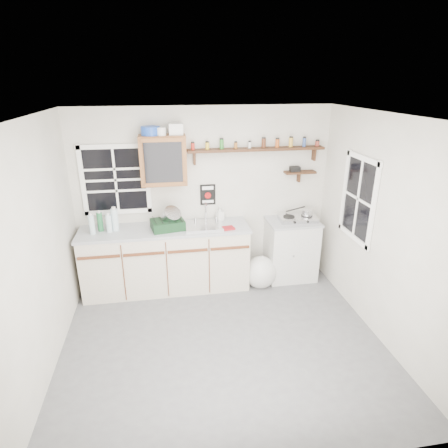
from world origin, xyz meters
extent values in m
cube|color=#515154|center=(0.00, 0.00, -0.01)|extent=(3.60, 3.20, 0.02)
cube|color=silver|center=(0.00, 0.00, 2.51)|extent=(3.60, 3.20, 0.02)
cube|color=#B5B1A2|center=(-1.81, 0.00, 1.25)|extent=(0.02, 3.20, 2.50)
cube|color=#B5B1A2|center=(1.81, 0.00, 1.25)|extent=(0.02, 3.20, 2.50)
cube|color=#B5B1A2|center=(0.00, 1.61, 1.25)|extent=(3.60, 0.02, 2.50)
cube|color=#B5B1A2|center=(0.00, -1.61, 1.25)|extent=(3.60, 0.02, 2.50)
cube|color=#B9AD99|center=(-0.58, 1.30, 0.44)|extent=(2.27, 0.60, 0.88)
cube|color=#999BA1|center=(-0.58, 1.30, 0.90)|extent=(2.31, 0.62, 0.04)
cube|color=#572C17|center=(-1.44, 0.99, 0.70)|extent=(0.53, 0.02, 0.03)
cube|color=#572C17|center=(-0.87, 0.99, 0.70)|extent=(0.53, 0.02, 0.03)
cube|color=#572C17|center=(-0.30, 0.99, 0.70)|extent=(0.53, 0.02, 0.03)
cube|color=#572C17|center=(0.27, 0.99, 0.70)|extent=(0.53, 0.02, 0.03)
cube|color=beige|center=(1.25, 1.33, 0.44)|extent=(0.70, 0.55, 0.88)
cube|color=#999BA1|center=(1.25, 1.33, 0.90)|extent=(0.73, 0.57, 0.03)
cube|color=silver|center=(-0.05, 1.30, 0.93)|extent=(0.52, 0.44, 0.03)
cylinder|color=silver|center=(0.00, 1.46, 1.06)|extent=(0.02, 0.02, 0.28)
cylinder|color=silver|center=(0.00, 1.40, 1.19)|extent=(0.02, 0.14, 0.02)
cube|color=brown|center=(-0.55, 1.45, 1.82)|extent=(0.60, 0.30, 0.65)
cube|color=black|center=(-0.55, 1.29, 1.82)|extent=(0.48, 0.02, 0.52)
cylinder|color=#1A41AB|center=(-0.69, 1.45, 2.21)|extent=(0.24, 0.24, 0.11)
cube|color=silver|center=(-0.37, 1.45, 2.22)|extent=(0.18, 0.15, 0.14)
cylinder|color=silver|center=(-0.55, 1.40, 2.20)|extent=(0.12, 0.12, 0.10)
cube|color=black|center=(0.73, 1.51, 1.92)|extent=(1.91, 0.18, 0.04)
cube|color=black|center=(-0.13, 1.55, 1.82)|extent=(0.03, 0.10, 0.18)
cube|color=black|center=(1.58, 1.55, 1.82)|extent=(0.03, 0.10, 0.18)
cylinder|color=red|center=(-0.15, 1.51, 1.98)|extent=(0.05, 0.05, 0.09)
cylinder|color=black|center=(-0.15, 1.51, 2.03)|extent=(0.04, 0.04, 0.02)
cylinder|color=gold|center=(0.04, 1.51, 1.98)|extent=(0.05, 0.05, 0.09)
cylinder|color=black|center=(0.04, 1.51, 2.04)|extent=(0.05, 0.05, 0.02)
cylinder|color=#267226|center=(0.24, 1.51, 2.00)|extent=(0.05, 0.05, 0.13)
cylinder|color=black|center=(0.24, 1.51, 2.07)|extent=(0.05, 0.05, 0.02)
cylinder|color=#99591E|center=(0.43, 1.51, 1.98)|extent=(0.04, 0.04, 0.08)
cylinder|color=black|center=(0.43, 1.51, 2.03)|extent=(0.04, 0.04, 0.02)
cylinder|color=silver|center=(0.63, 1.51, 1.98)|extent=(0.04, 0.04, 0.08)
cylinder|color=black|center=(0.63, 1.51, 2.03)|extent=(0.04, 0.04, 0.02)
cylinder|color=#4C2614|center=(0.82, 1.51, 2.00)|extent=(0.06, 0.06, 0.13)
cylinder|color=black|center=(0.82, 1.51, 2.07)|extent=(0.05, 0.05, 0.02)
cylinder|color=#B24C19|center=(1.02, 1.51, 1.99)|extent=(0.06, 0.06, 0.11)
cylinder|color=black|center=(1.02, 1.51, 2.06)|extent=(0.05, 0.05, 0.02)
cylinder|color=gold|center=(1.21, 1.51, 2.00)|extent=(0.06, 0.06, 0.13)
cylinder|color=black|center=(1.21, 1.51, 2.07)|extent=(0.05, 0.05, 0.02)
cylinder|color=#334C8C|center=(1.41, 1.51, 2.00)|extent=(0.05, 0.05, 0.12)
cylinder|color=black|center=(1.41, 1.51, 2.06)|extent=(0.04, 0.04, 0.02)
cylinder|color=maroon|center=(1.60, 1.51, 1.97)|extent=(0.06, 0.06, 0.07)
cylinder|color=black|center=(1.60, 1.51, 2.02)|extent=(0.05, 0.05, 0.02)
cube|color=black|center=(1.38, 1.52, 1.57)|extent=(0.45, 0.15, 0.03)
cube|color=black|center=(1.38, 1.56, 1.49)|extent=(0.03, 0.08, 0.14)
cube|color=black|center=(1.30, 1.52, 1.62)|extent=(0.14, 0.10, 0.07)
cube|color=black|center=(0.05, 1.59, 1.28)|extent=(0.22, 0.01, 0.30)
cube|color=white|center=(0.05, 1.58, 1.38)|extent=(0.16, 0.00, 0.05)
cylinder|color=#A50C0C|center=(0.05, 1.58, 1.27)|extent=(0.09, 0.01, 0.09)
cube|color=white|center=(0.05, 1.58, 1.18)|extent=(0.16, 0.00, 0.04)
cube|color=black|center=(-1.20, 1.59, 1.55)|extent=(0.85, 0.02, 0.90)
cube|color=white|center=(-1.20, 1.59, 1.55)|extent=(0.93, 0.03, 0.98)
cube|color=black|center=(1.79, 0.55, 1.45)|extent=(0.02, 0.70, 1.00)
cube|color=white|center=(1.79, 0.55, 1.45)|extent=(0.03, 0.78, 1.08)
cylinder|color=silver|center=(-1.52, 1.26, 1.05)|extent=(0.07, 0.07, 0.26)
cylinder|color=silver|center=(-1.52, 1.26, 1.19)|extent=(0.04, 0.04, 0.03)
cylinder|color=#23693A|center=(-1.43, 1.35, 1.05)|extent=(0.07, 0.07, 0.25)
cylinder|color=silver|center=(-1.43, 1.35, 1.19)|extent=(0.04, 0.04, 0.03)
cylinder|color=silver|center=(-1.31, 1.29, 1.04)|extent=(0.07, 0.07, 0.24)
cylinder|color=silver|center=(-1.31, 1.29, 1.17)|extent=(0.04, 0.04, 0.03)
cylinder|color=silver|center=(-1.23, 1.33, 1.07)|extent=(0.09, 0.09, 0.30)
cylinder|color=silver|center=(-1.23, 1.33, 1.23)|extent=(0.05, 0.05, 0.03)
cube|color=black|center=(-0.54, 1.27, 0.98)|extent=(0.48, 0.39, 0.13)
cylinder|color=silver|center=(-0.49, 1.27, 1.11)|extent=(0.34, 0.35, 0.26)
imported|color=silver|center=(0.21, 1.48, 1.02)|extent=(0.12, 0.12, 0.21)
cube|color=maroon|center=(0.27, 1.13, 0.93)|extent=(0.18, 0.16, 0.02)
cube|color=silver|center=(1.32, 1.31, 0.94)|extent=(0.55, 0.32, 0.07)
cylinder|color=black|center=(1.18, 1.31, 0.98)|extent=(0.16, 0.16, 0.01)
cylinder|color=black|center=(1.45, 1.31, 0.98)|extent=(0.16, 0.16, 0.01)
cylinder|color=silver|center=(1.45, 1.31, 1.02)|extent=(0.15, 0.15, 0.09)
cylinder|color=black|center=(1.30, 1.38, 1.06)|extent=(0.21, 0.23, 0.15)
ellipsoid|color=silver|center=(0.75, 1.13, 0.21)|extent=(0.44, 0.40, 0.46)
cone|color=silver|center=(0.77, 1.13, 0.42)|extent=(0.13, 0.13, 0.13)
camera|label=1|loc=(-0.57, -3.50, 2.82)|focal=30.00mm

